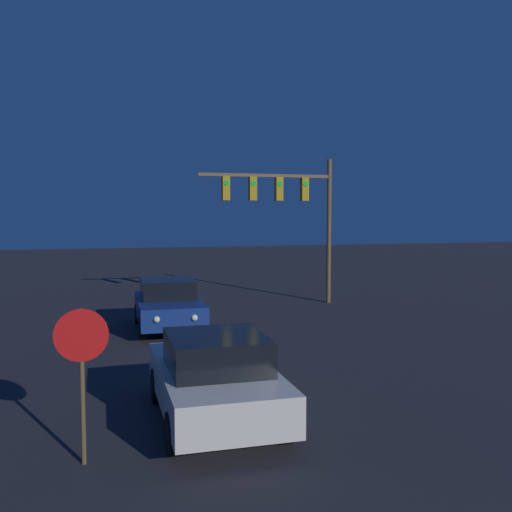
# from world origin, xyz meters

# --- Properties ---
(car_near) EXTENTS (1.96, 4.12, 1.54)m
(car_near) POSITION_xyz_m (-2.40, 8.44, 0.77)
(car_near) COLOR beige
(car_near) RESTS_ON ground_plane
(car_far) EXTENTS (2.01, 4.15, 1.54)m
(car_far) POSITION_xyz_m (-2.19, 16.50, 0.77)
(car_far) COLOR navy
(car_far) RESTS_ON ground_plane
(traffic_signal_mast) EXTENTS (5.37, 0.30, 5.72)m
(traffic_signal_mast) POSITION_xyz_m (2.95, 20.14, 4.03)
(traffic_signal_mast) COLOR brown
(traffic_signal_mast) RESTS_ON ground_plane
(stop_sign) EXTENTS (0.75, 0.07, 2.24)m
(stop_sign) POSITION_xyz_m (-4.55, 7.29, 1.57)
(stop_sign) COLOR brown
(stop_sign) RESTS_ON ground_plane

